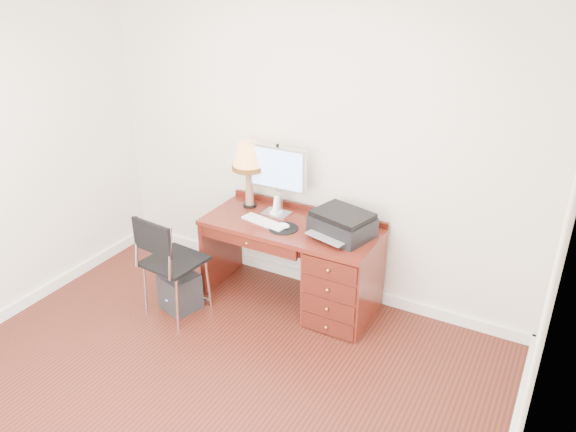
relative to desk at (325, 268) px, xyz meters
The scene contains 12 objects.
ground 1.50m from the desk, 102.93° to the right, with size 4.00×4.00×0.00m, color #38130C.
room_shell 0.91m from the desk, 112.63° to the right, with size 4.00×4.00×4.00m.
desk is the anchor object (origin of this frame).
monitor 0.90m from the desk, 165.49° to the left, with size 0.53×0.17×0.60m.
keyboard 0.64m from the desk, behind, with size 0.42×0.12×0.02m, color white.
mouse_pad 0.50m from the desk, 162.67° to the right, with size 0.25×0.25×0.05m.
printer 0.46m from the desk, ahead, with size 0.54×0.47×0.20m.
leg_lamp 1.14m from the desk, behind, with size 0.29×0.29×0.60m.
phone 0.66m from the desk, 169.21° to the left, with size 0.10×0.10×0.17m.
pen_cup 0.40m from the desk, 66.55° to the left, with size 0.09×0.09×0.11m, color black.
chair 1.30m from the desk, 147.80° to the right, with size 0.48×0.48×0.93m.
equipment_box 1.27m from the desk, 152.58° to the right, with size 0.28×0.28×0.33m, color black.
Camera 1 is at (1.99, -2.32, 2.84)m, focal length 35.00 mm.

